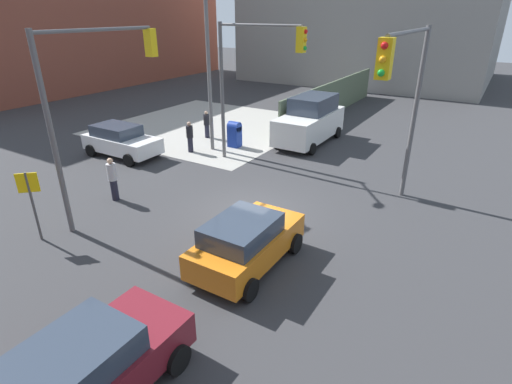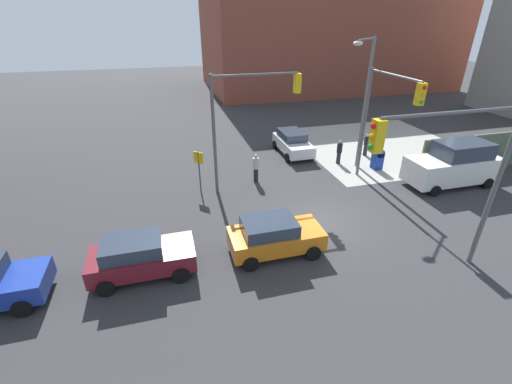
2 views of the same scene
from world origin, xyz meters
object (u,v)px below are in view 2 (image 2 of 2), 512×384
coupe_maroon (140,256)px  pedestrian_walking_north (366,144)px  mailbox_blue (378,158)px  traffic_signal_se_corner (455,163)px  coupe_orange (274,236)px  street_lamp_corner (364,96)px  van_white_delivery (454,164)px  traffic_signal_ne_corner (384,109)px  smokestack (424,29)px  pedestrian_waiting (339,152)px  pedestrian_crossing (256,168)px  coupe_white (293,143)px  traffic_signal_nw_corner (248,110)px

coupe_maroon → pedestrian_walking_north: bearing=30.8°
mailbox_blue → coupe_maroon: 16.14m
traffic_signal_se_corner → coupe_orange: 7.14m
street_lamp_corner → coupe_orange: (-8.00, -7.34, -3.86)m
coupe_orange → traffic_signal_se_corner: bearing=-26.8°
street_lamp_corner → van_white_delivery: (4.23, -3.77, -3.42)m
traffic_signal_ne_corner → mailbox_blue: traffic_signal_ne_corner is taller
smokestack → pedestrian_waiting: size_ratio=8.91×
traffic_signal_ne_corner → pedestrian_crossing: (-6.50, 2.37, -3.65)m
coupe_white → coupe_maroon: bearing=-133.6°
traffic_signal_nw_corner → street_lamp_corner: size_ratio=0.81×
street_lamp_corner → coupe_maroon: (-13.38, -7.29, -3.86)m
traffic_signal_nw_corner → traffic_signal_se_corner: size_ratio=1.00×
street_lamp_corner → traffic_signal_ne_corner: bearing=-98.5°
smokestack → street_lamp_corner: (-23.15, -24.43, -2.69)m
smokestack → traffic_signal_nw_corner: bearing=-140.3°
traffic_signal_ne_corner → mailbox_blue: bearing=51.9°
traffic_signal_ne_corner → pedestrian_crossing: traffic_signal_ne_corner is taller
smokestack → coupe_white: size_ratio=3.57×
pedestrian_crossing → mailbox_blue: bearing=-23.3°
smokestack → pedestrian_crossing: (-30.06, -24.80, -6.47)m
traffic_signal_nw_corner → pedestrian_walking_north: size_ratio=4.04×
traffic_signal_nw_corner → van_white_delivery: size_ratio=1.20×
street_lamp_corner → pedestrian_waiting: size_ratio=4.82×
traffic_signal_ne_corner → coupe_orange: bearing=-148.8°
traffic_signal_se_corner → traffic_signal_ne_corner: same height
street_lamp_corner → pedestrian_waiting: 4.01m
mailbox_blue → pedestrian_crossing: bearing=178.6°
traffic_signal_nw_corner → pedestrian_walking_north: traffic_signal_nw_corner is taller
traffic_signal_nw_corner → coupe_maroon: (-5.84, -6.21, -3.76)m
street_lamp_corner → pedestrian_walking_north: size_ratio=4.98×
coupe_white → pedestrian_waiting: 3.53m
coupe_orange → van_white_delivery: bearing=16.3°
pedestrian_crossing → smokestack: bearing=17.6°
smokestack → van_white_delivery: 34.51m
traffic_signal_ne_corner → van_white_delivery: bearing=-12.5°
coupe_maroon → pedestrian_walking_north: coupe_maroon is taller
coupe_orange → pedestrian_crossing: bearing=81.1°
traffic_signal_se_corner → traffic_signal_ne_corner: size_ratio=1.00×
traffic_signal_nw_corner → pedestrian_waiting: (6.83, 2.00, -3.74)m
traffic_signal_ne_corner → van_white_delivery: (4.63, -1.03, -3.29)m
mailbox_blue → van_white_delivery: (2.93, -3.20, 0.52)m
coupe_white → coupe_orange: bearing=-114.3°
coupe_white → pedestrian_walking_north: coupe_white is taller
coupe_white → mailbox_blue: bearing=-43.3°
traffic_signal_se_corner → van_white_delivery: size_ratio=1.20×
coupe_maroon → traffic_signal_nw_corner: bearing=46.8°
smokestack → pedestrian_walking_north: smokestack is taller
smokestack → traffic_signal_se_corner: size_ratio=2.27×
traffic_signal_ne_corner → pedestrian_crossing: bearing=160.0°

